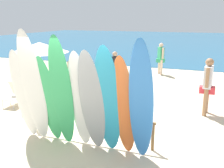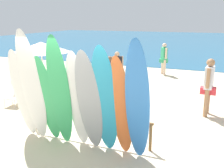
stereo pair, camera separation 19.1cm
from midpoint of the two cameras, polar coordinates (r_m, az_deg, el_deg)
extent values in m
plane|color=beige|center=(19.48, 13.98, 5.72)|extent=(60.00, 60.00, 0.00)
cube|color=#235B7F|center=(34.95, 17.70, 9.26)|extent=(60.00, 40.00, 0.02)
cylinder|color=brown|center=(7.06, -16.39, -7.22)|extent=(0.07, 0.07, 0.65)
cylinder|color=brown|center=(5.79, 9.61, -11.78)|extent=(0.07, 0.07, 0.65)
cylinder|color=brown|center=(6.14, -4.84, -6.76)|extent=(3.27, 0.06, 0.06)
ellipsoid|color=white|center=(6.33, -18.61, -2.30)|extent=(0.52, 0.60, 2.24)
ellipsoid|color=white|center=(6.02, -16.69, -0.78)|extent=(0.59, 0.66, 2.69)
ellipsoid|color=#38B266|center=(5.98, -13.54, -3.48)|extent=(0.60, 0.59, 2.12)
ellipsoid|color=#38B266|center=(5.65, -10.75, -1.99)|extent=(0.55, 0.58, 2.58)
ellipsoid|color=white|center=(5.58, -6.72, -3.75)|extent=(0.49, 0.51, 2.26)
ellipsoid|color=#999EA3|center=(5.35, -4.15, -4.21)|extent=(0.58, 0.64, 2.31)
ellipsoid|color=#289EC6|center=(5.20, -0.56, -4.12)|extent=(0.58, 0.68, 2.42)
ellipsoid|color=orange|center=(5.15, 3.11, -5.42)|extent=(0.52, 0.65, 2.23)
ellipsoid|color=#337AD1|center=(4.86, 6.91, -4.57)|extent=(0.53, 0.80, 2.58)
cylinder|color=brown|center=(8.88, -6.07, -1.64)|extent=(0.12, 0.12, 0.81)
cylinder|color=brown|center=(9.02, -8.00, -1.44)|extent=(0.12, 0.12, 0.81)
cube|color=silver|center=(8.86, -7.11, 0.57)|extent=(0.43, 0.27, 0.19)
cube|color=#33A36B|center=(8.77, -7.19, 2.99)|extent=(0.43, 0.24, 0.63)
sphere|color=brown|center=(8.70, -7.28, 5.76)|extent=(0.23, 0.23, 0.23)
cylinder|color=brown|center=(8.66, -5.60, 3.11)|extent=(0.10, 0.10, 0.56)
cylinder|color=brown|center=(8.89, -8.75, 3.31)|extent=(0.10, 0.10, 0.56)
cylinder|color=brown|center=(9.69, 0.07, -0.36)|extent=(0.11, 0.11, 0.74)
cylinder|color=brown|center=(9.40, -0.04, -0.85)|extent=(0.11, 0.11, 0.74)
cube|color=#2D4CB2|center=(9.47, 0.02, 1.21)|extent=(0.40, 0.24, 0.18)
cube|color=#2D4CB2|center=(9.39, 0.02, 3.28)|extent=(0.31, 0.42, 0.58)
sphere|color=brown|center=(9.32, 0.02, 5.65)|extent=(0.21, 0.21, 0.21)
cylinder|color=brown|center=(9.63, 0.11, 3.76)|extent=(0.09, 0.09, 0.51)
cylinder|color=brown|center=(9.15, -0.08, 3.18)|extent=(0.09, 0.09, 0.51)
cylinder|color=beige|center=(13.39, 12.15, 3.63)|extent=(0.12, 0.12, 0.79)
cylinder|color=beige|center=(13.69, 11.64, 3.90)|extent=(0.12, 0.12, 0.79)
cube|color=#33A36B|center=(13.49, 11.96, 5.16)|extent=(0.43, 0.26, 0.19)
cube|color=#33A36B|center=(13.43, 12.05, 6.73)|extent=(0.40, 0.46, 0.62)
sphere|color=beige|center=(13.38, 12.14, 8.52)|extent=(0.22, 0.22, 0.22)
cylinder|color=beige|center=(13.19, 12.48, 6.71)|extent=(0.10, 0.10, 0.55)
cylinder|color=beige|center=(13.67, 11.65, 7.03)|extent=(0.10, 0.10, 0.55)
cylinder|color=#9E704C|center=(8.41, 21.35, -3.40)|extent=(0.13, 0.13, 0.84)
cylinder|color=#9E704C|center=(8.08, 21.05, -4.09)|extent=(0.13, 0.13, 0.84)
cube|color=#DB333D|center=(8.15, 21.43, -1.38)|extent=(0.45, 0.28, 0.20)
cube|color=silver|center=(8.05, 21.69, 1.34)|extent=(0.27, 0.46, 0.66)
sphere|color=#9E704C|center=(7.97, 22.00, 4.48)|extent=(0.24, 0.24, 0.24)
cylinder|color=#9E704C|center=(8.32, 21.94, 1.97)|extent=(0.10, 0.10, 0.59)
cylinder|color=#9E704C|center=(7.77, 21.48, 1.19)|extent=(0.10, 0.10, 0.59)
cylinder|color=tan|center=(10.93, 2.35, 1.35)|extent=(0.11, 0.11, 0.74)
cylinder|color=tan|center=(10.81, 0.88, 1.21)|extent=(0.11, 0.11, 0.74)
cube|color=#2D4CB2|center=(10.80, 1.63, 2.88)|extent=(0.40, 0.24, 0.18)
cube|color=black|center=(10.74, 1.64, 4.70)|extent=(0.41, 0.41, 0.58)
sphere|color=tan|center=(10.67, 1.66, 6.77)|extent=(0.21, 0.21, 0.21)
cylinder|color=tan|center=(10.83, 2.83, 4.94)|extent=(0.09, 0.09, 0.51)
cylinder|color=tan|center=(10.64, 0.44, 4.78)|extent=(0.09, 0.09, 0.51)
cylinder|color=#B7B7BC|center=(9.14, -22.54, -3.95)|extent=(0.02, 0.02, 0.28)
cylinder|color=#B7B7BC|center=(8.89, -20.46, -4.28)|extent=(0.02, 0.02, 0.28)
cylinder|color=#B7B7BC|center=(9.42, -21.07, -3.28)|extent=(0.02, 0.02, 0.28)
cylinder|color=#B7B7BC|center=(9.17, -19.02, -3.58)|extent=(0.02, 0.02, 0.28)
cube|color=silver|center=(9.11, -20.86, -2.84)|extent=(0.53, 0.48, 0.03)
cube|color=silver|center=(9.29, -19.73, -0.70)|extent=(0.52, 0.29, 0.51)
cylinder|color=silver|center=(9.07, -14.69, 2.25)|extent=(0.04, 0.04, 2.02)
cone|color=silver|center=(8.92, -15.07, 8.05)|extent=(1.94, 1.94, 0.34)
camera|label=1|loc=(0.10, -89.27, 0.19)|focal=40.61mm
camera|label=2|loc=(0.10, 90.73, -0.19)|focal=40.61mm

